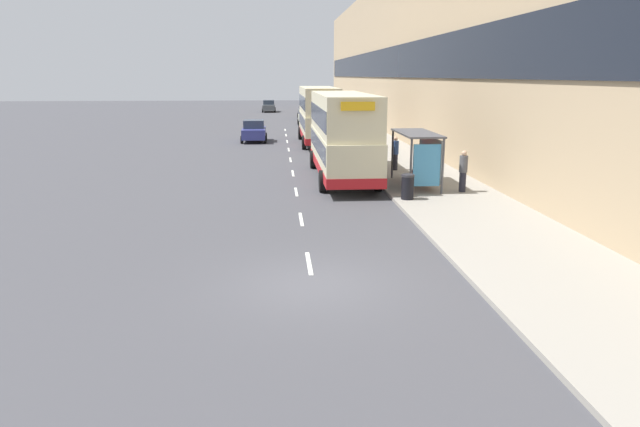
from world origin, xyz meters
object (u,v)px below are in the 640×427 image
car_0 (254,131)px  car_3 (306,111)px  pedestrian_1 (463,171)px  double_decker_bus_near (343,134)px  pedestrian_at_shelter (424,157)px  double_decker_bus_ahead (319,114)px  car_2 (307,118)px  pedestrian_2 (395,153)px  car_1 (269,106)px  litter_bin (408,187)px  bus_shelter (422,149)px

car_0 → car_3: 25.50m
car_3 → pedestrian_1: (4.53, -46.61, 0.21)m
double_decker_bus_near → pedestrian_at_shelter: double_decker_bus_near is taller
pedestrian_1 → double_decker_bus_ahead: bearing=104.1°
car_0 → car_2: 15.65m
double_decker_bus_near → car_0: 18.13m
double_decker_bus_ahead → pedestrian_2: 13.93m
double_decker_bus_ahead → double_decker_bus_near: bearing=-89.7°
car_1 → pedestrian_2: (7.45, -53.95, 0.23)m
pedestrian_at_shelter → litter_bin: size_ratio=1.62×
car_0 → car_1: size_ratio=0.84×
double_decker_bus_near → car_1: double_decker_bus_near is taller
pedestrian_2 → double_decker_bus_near: bearing=-150.2°
double_decker_bus_near → pedestrian_at_shelter: 4.62m
pedestrian_at_shelter → bus_shelter: bearing=-106.6°
bus_shelter → double_decker_bus_near: double_decker_bus_near is taller
bus_shelter → car_0: (-8.41, 20.41, -1.03)m
pedestrian_at_shelter → pedestrian_1: (0.46, -4.99, 0.07)m
double_decker_bus_near → double_decker_bus_ahead: (-0.09, 15.27, -0.00)m
double_decker_bus_near → car_2: bearing=90.1°
car_0 → car_1: car_0 is taller
car_1 → pedestrian_2: pedestrian_2 is taller
double_decker_bus_near → car_2: (-0.07, 32.15, -1.45)m
pedestrian_2 → pedestrian_1: bearing=-74.0°
car_2 → pedestrian_1: size_ratio=2.29×
car_2 → car_3: (0.40, 10.09, 0.03)m
bus_shelter → car_2: (-3.37, 35.23, -1.04)m
litter_bin → pedestrian_2: bearing=82.3°
pedestrian_1 → car_0: bearing=114.7°
double_decker_bus_ahead → car_3: 27.01m
bus_shelter → litter_bin: (-1.22, -2.66, -1.21)m
car_2 → pedestrian_at_shelter: bearing=-81.9°
car_1 → pedestrian_at_shelter: 55.80m
car_1 → litter_bin: 61.80m
double_decker_bus_near → car_3: 42.27m
bus_shelter → pedestrian_at_shelter: bearing=73.4°
litter_bin → car_0: bearing=107.3°
car_1 → pedestrian_at_shelter: size_ratio=2.69×
pedestrian_1 → pedestrian_2: size_ratio=1.01×
pedestrian_1 → litter_bin: (-2.79, -1.37, -0.41)m
car_1 → car_2: bearing=100.3°
double_decker_bus_near → pedestrian_2: size_ratio=5.90×
car_2 → pedestrian_at_shelter: pedestrian_at_shelter is taller
double_decker_bus_near → car_3: size_ratio=2.65×
car_2 → pedestrian_at_shelter: 31.85m
litter_bin → bus_shelter: bearing=65.3°
double_decker_bus_near → pedestrian_2: bearing=29.8°
car_2 → pedestrian_at_shelter: (4.47, -31.53, 0.17)m
car_0 → pedestrian_1: pedestrian_1 is taller
double_decker_bus_ahead → car_3: size_ratio=2.55×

